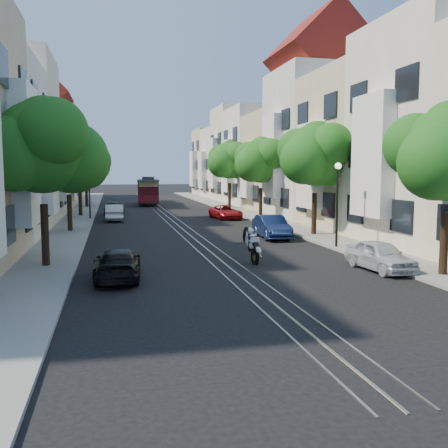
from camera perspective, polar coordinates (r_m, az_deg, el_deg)
ground at (r=47.14m, az=-7.07°, el=1.33°), size 200.00×200.00×0.00m
sidewalk_east at (r=48.38m, az=1.50°, el=1.56°), size 2.50×80.00×0.12m
sidewalk_west at (r=47.00m, az=-15.91°, el=1.20°), size 2.50×80.00×0.12m
rail_left at (r=47.09m, az=-7.74°, el=1.33°), size 0.06×80.00×0.02m
rail_slot at (r=47.14m, az=-7.07°, el=1.34°), size 0.06×80.00×0.02m
rail_right at (r=47.20m, az=-6.41°, el=1.35°), size 0.06×80.00×0.02m
lane_line at (r=47.14m, az=-7.07°, el=1.33°), size 0.08×80.00×0.01m
townhouses_east at (r=49.50m, az=6.78°, el=7.56°), size 7.75×72.00×12.00m
townhouses_west at (r=47.26m, az=-21.73°, el=7.12°), size 7.75×72.00×11.76m
tree_e_b at (r=30.16m, az=10.50°, el=7.62°), size 4.93×4.08×6.68m
tree_e_c at (r=40.51m, az=4.34°, el=7.10°), size 4.84×3.99×6.52m
tree_e_d at (r=51.13m, az=0.71°, el=7.20°), size 5.01×4.16×6.85m
tree_w_a at (r=20.92m, az=-19.95°, el=8.07°), size 4.93×4.08×6.68m
tree_w_b at (r=32.84m, az=-17.29°, el=6.73°), size 4.72×3.87×6.27m
tree_w_c at (r=43.83m, az=-16.17°, el=7.41°), size 5.13×4.28×7.09m
tree_w_d at (r=54.80m, az=-15.47°, el=6.63°), size 4.84×3.99×6.52m
lamp_east at (r=25.24m, az=12.85°, el=3.59°), size 0.32×0.32×4.16m
lamp_west at (r=40.81m, az=-15.15°, el=4.43°), size 0.32×0.32×4.16m
sportbike_rider at (r=21.22m, az=3.14°, el=-2.17°), size 0.53×1.94×1.52m
cable_car at (r=57.94m, az=-8.66°, el=3.90°), size 2.85×7.73×2.92m
parked_car_e_near at (r=20.41m, az=17.42°, el=-3.46°), size 1.65×3.56×1.18m
parked_car_e_mid at (r=28.91m, az=5.46°, el=-0.32°), size 1.54×4.07×1.33m
parked_car_e_far at (r=40.35m, az=0.21°, el=1.37°), size 2.29×4.19×1.11m
parked_car_w_near at (r=18.24m, az=-12.00°, el=-4.53°), size 1.79×3.93×1.12m
parked_car_w_mid at (r=39.77m, az=-12.40°, el=1.27°), size 1.41×3.88×1.27m
parked_car_w_far at (r=44.75m, az=-12.43°, el=1.82°), size 1.96×3.97×1.30m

